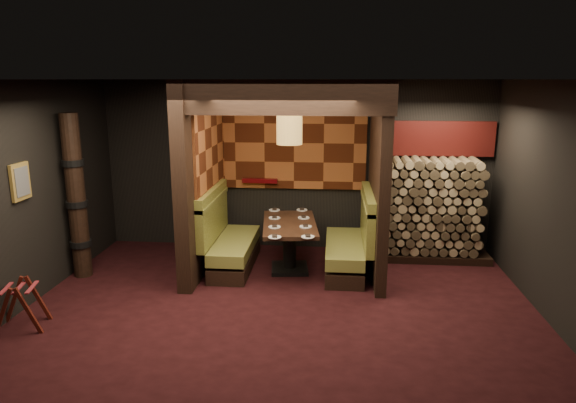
{
  "coord_description": "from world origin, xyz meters",
  "views": [
    {
      "loc": [
        0.64,
        -5.8,
        2.85
      ],
      "look_at": [
        0.0,
        1.3,
        1.15
      ],
      "focal_mm": 32.0,
      "sensor_mm": 36.0,
      "label": 1
    }
  ],
  "objects_px": {
    "booth_bench_left": "(228,242)",
    "pendant_lamp": "(289,128)",
    "dining_table": "(290,238)",
    "luggage_rack": "(21,303)",
    "booth_bench_right": "(351,246)",
    "firewood_stack": "(436,209)",
    "totem_column": "(76,198)"
  },
  "relations": [
    {
      "from": "pendant_lamp",
      "to": "luggage_rack",
      "type": "height_order",
      "value": "pendant_lamp"
    },
    {
      "from": "pendant_lamp",
      "to": "totem_column",
      "type": "height_order",
      "value": "pendant_lamp"
    },
    {
      "from": "firewood_stack",
      "to": "totem_column",
      "type": "bearing_deg",
      "value": -166.81
    },
    {
      "from": "booth_bench_left",
      "to": "luggage_rack",
      "type": "xyz_separation_m",
      "value": [
        -2.01,
        -2.2,
        -0.1
      ]
    },
    {
      "from": "booth_bench_left",
      "to": "pendant_lamp",
      "type": "relative_size",
      "value": 1.76
    },
    {
      "from": "dining_table",
      "to": "totem_column",
      "type": "relative_size",
      "value": 0.63
    },
    {
      "from": "pendant_lamp",
      "to": "luggage_rack",
      "type": "relative_size",
      "value": 1.42
    },
    {
      "from": "booth_bench_left",
      "to": "firewood_stack",
      "type": "relative_size",
      "value": 0.92
    },
    {
      "from": "dining_table",
      "to": "luggage_rack",
      "type": "relative_size",
      "value": 2.37
    },
    {
      "from": "dining_table",
      "to": "firewood_stack",
      "type": "xyz_separation_m",
      "value": [
        2.29,
        0.77,
        0.3
      ]
    },
    {
      "from": "booth_bench_right",
      "to": "dining_table",
      "type": "distance_m",
      "value": 0.94
    },
    {
      "from": "booth_bench_left",
      "to": "totem_column",
      "type": "distance_m",
      "value": 2.3
    },
    {
      "from": "dining_table",
      "to": "pendant_lamp",
      "type": "distance_m",
      "value": 1.64
    },
    {
      "from": "totem_column",
      "to": "firewood_stack",
      "type": "distance_m",
      "value": 5.49
    },
    {
      "from": "luggage_rack",
      "to": "totem_column",
      "type": "height_order",
      "value": "totem_column"
    },
    {
      "from": "booth_bench_right",
      "to": "dining_table",
      "type": "xyz_separation_m",
      "value": [
        -0.93,
        -0.07,
        0.12
      ]
    },
    {
      "from": "booth_bench_left",
      "to": "dining_table",
      "type": "relative_size",
      "value": 1.05
    },
    {
      "from": "luggage_rack",
      "to": "totem_column",
      "type": "distance_m",
      "value": 1.88
    },
    {
      "from": "booth_bench_left",
      "to": "booth_bench_right",
      "type": "height_order",
      "value": "same"
    },
    {
      "from": "pendant_lamp",
      "to": "booth_bench_left",
      "type": "bearing_deg",
      "value": 172.67
    },
    {
      "from": "booth_bench_left",
      "to": "dining_table",
      "type": "bearing_deg",
      "value": -4.38
    },
    {
      "from": "pendant_lamp",
      "to": "firewood_stack",
      "type": "height_order",
      "value": "pendant_lamp"
    },
    {
      "from": "booth_bench_left",
      "to": "booth_bench_right",
      "type": "relative_size",
      "value": 1.0
    },
    {
      "from": "totem_column",
      "to": "booth_bench_right",
      "type": "bearing_deg",
      "value": 7.86
    },
    {
      "from": "totem_column",
      "to": "firewood_stack",
      "type": "xyz_separation_m",
      "value": [
        5.33,
        1.25,
        -0.37
      ]
    },
    {
      "from": "dining_table",
      "to": "luggage_rack",
      "type": "distance_m",
      "value": 3.66
    },
    {
      "from": "booth_bench_left",
      "to": "firewood_stack",
      "type": "bearing_deg",
      "value": 12.17
    },
    {
      "from": "booth_bench_right",
      "to": "firewood_stack",
      "type": "xyz_separation_m",
      "value": [
        1.35,
        0.7,
        0.42
      ]
    },
    {
      "from": "luggage_rack",
      "to": "firewood_stack",
      "type": "distance_m",
      "value": 6.03
    },
    {
      "from": "booth_bench_left",
      "to": "dining_table",
      "type": "height_order",
      "value": "booth_bench_left"
    },
    {
      "from": "booth_bench_right",
      "to": "pendant_lamp",
      "type": "relative_size",
      "value": 1.76
    },
    {
      "from": "booth_bench_left",
      "to": "pendant_lamp",
      "type": "bearing_deg",
      "value": -7.33
    }
  ]
}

